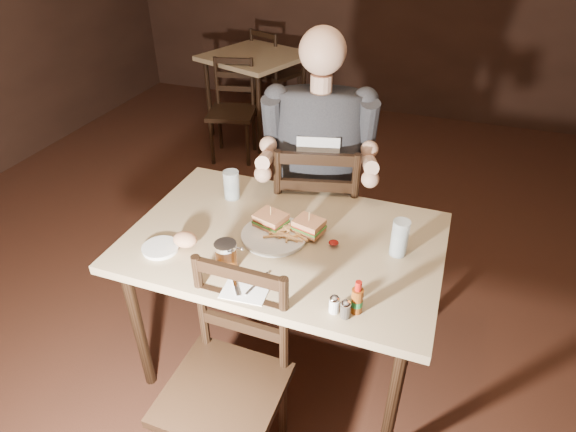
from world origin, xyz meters
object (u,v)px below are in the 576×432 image
(bg_table, at_px, (255,64))
(side_plate, at_px, (161,249))
(dinner_plate, at_px, (274,236))
(diner, at_px, (319,135))
(main_table, at_px, (284,251))
(glass_right, at_px, (400,238))
(glass_left, at_px, (232,185))
(bg_chair_near, at_px, (232,113))
(chair_far, at_px, (316,217))
(chair_near, at_px, (223,393))
(bg_chair_far, at_px, (277,73))
(syrup_dispenser, at_px, (226,255))
(hot_sauce, at_px, (357,297))

(bg_table, height_order, side_plate, side_plate)
(dinner_plate, xyz_separation_m, side_plate, (-0.41, -0.23, -0.00))
(side_plate, bearing_deg, dinner_plate, 29.63)
(side_plate, bearing_deg, diner, 60.78)
(main_table, bearing_deg, bg_table, 115.28)
(dinner_plate, bearing_deg, glass_right, 7.40)
(bg_table, bearing_deg, side_plate, -74.90)
(bg_table, relative_size, side_plate, 6.93)
(main_table, distance_m, glass_left, 0.44)
(bg_chair_near, relative_size, side_plate, 5.69)
(chair_far, bearing_deg, bg_table, -72.87)
(chair_near, relative_size, bg_chair_far, 1.03)
(main_table, xyz_separation_m, bg_chair_near, (-1.20, 2.00, -0.28))
(glass_left, bearing_deg, main_table, -33.08)
(bg_chair_near, xyz_separation_m, syrup_dispenser, (1.06, -2.25, 0.41))
(chair_near, distance_m, side_plate, 0.62)
(dinner_plate, distance_m, syrup_dispenser, 0.27)
(bg_chair_near, height_order, hot_sauce, hot_sauce)
(syrup_dispenser, bearing_deg, glass_right, 26.80)
(chair_near, height_order, dinner_plate, chair_near)
(chair_far, xyz_separation_m, glass_right, (0.49, -0.53, 0.35))
(chair_near, height_order, bg_chair_near, chair_near)
(side_plate, bearing_deg, chair_far, 62.93)
(bg_chair_near, bearing_deg, glass_left, -77.38)
(glass_left, xyz_separation_m, syrup_dispenser, (0.20, -0.48, -0.01))
(chair_far, distance_m, glass_right, 0.81)
(diner, xyz_separation_m, hot_sauce, (0.40, -0.86, -0.17))
(chair_near, xyz_separation_m, bg_chair_near, (-1.17, 2.58, -0.03))
(bg_table, height_order, bg_chair_far, bg_chair_far)
(chair_far, bearing_deg, bg_chair_far, -78.72)
(bg_table, xyz_separation_m, bg_chair_far, (0.00, 0.55, -0.24))
(chair_far, bearing_deg, diner, 90.00)
(glass_left, bearing_deg, diner, 42.97)
(bg_table, relative_size, glass_left, 7.33)
(main_table, relative_size, hot_sauce, 9.70)
(chair_far, relative_size, dinner_plate, 3.64)
(bg_chair_near, distance_m, syrup_dispenser, 2.52)
(dinner_plate, relative_size, glass_right, 1.74)
(glass_right, height_order, syrup_dispenser, glass_right)
(chair_far, distance_m, hot_sauce, 1.05)
(main_table, xyz_separation_m, hot_sauce, (0.38, -0.32, 0.14))
(bg_table, height_order, hot_sauce, hot_sauce)
(dinner_plate, xyz_separation_m, hot_sauce, (0.42, -0.31, 0.06))
(hot_sauce, height_order, side_plate, hot_sauce)
(chair_far, distance_m, diner, 0.52)
(dinner_plate, bearing_deg, chair_far, 88.62)
(bg_chair_far, xyz_separation_m, bg_chair_near, (0.00, -1.10, -0.02))
(glass_right, xyz_separation_m, syrup_dispenser, (-0.62, -0.31, -0.02))
(syrup_dispenser, bearing_deg, chair_far, 82.14)
(diner, distance_m, hot_sauce, 0.96)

